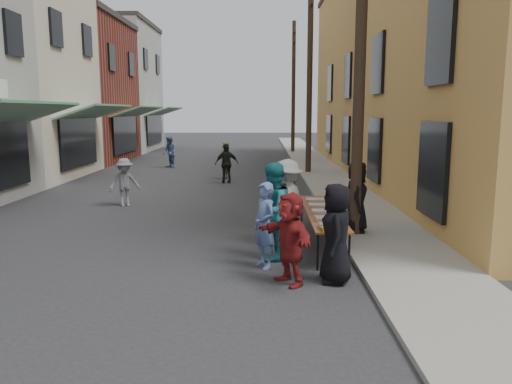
{
  "coord_description": "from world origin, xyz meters",
  "views": [
    {
      "loc": [
        2.13,
        -8.41,
        2.93
      ],
      "look_at": [
        2.01,
        1.61,
        1.3
      ],
      "focal_mm": 35.0,
      "sensor_mm": 36.0,
      "label": 1
    }
  ],
  "objects_px": {
    "utility_pole_near": "(361,39)",
    "utility_pole_far": "(293,88)",
    "utility_pole_mid": "(310,76)",
    "catering_tray_sausage": "(332,226)",
    "server": "(357,197)",
    "guest_front_c": "(272,212)",
    "serving_table": "(322,213)",
    "guest_front_a": "(336,233)"
  },
  "relations": [
    {
      "from": "catering_tray_sausage",
      "to": "guest_front_a",
      "type": "bearing_deg",
      "value": -93.57
    },
    {
      "from": "utility_pole_mid",
      "to": "guest_front_a",
      "type": "distance_m",
      "value": 15.56
    },
    {
      "from": "utility_pole_mid",
      "to": "serving_table",
      "type": "relative_size",
      "value": 2.25
    },
    {
      "from": "catering_tray_sausage",
      "to": "guest_front_c",
      "type": "bearing_deg",
      "value": 157.23
    },
    {
      "from": "guest_front_a",
      "to": "utility_pole_mid",
      "type": "bearing_deg",
      "value": -179.02
    },
    {
      "from": "utility_pole_far",
      "to": "catering_tray_sausage",
      "type": "relative_size",
      "value": 18.0
    },
    {
      "from": "utility_pole_far",
      "to": "guest_front_a",
      "type": "xyz_separation_m",
      "value": [
        -0.9,
        -27.1,
        -3.64
      ]
    },
    {
      "from": "catering_tray_sausage",
      "to": "guest_front_c",
      "type": "distance_m",
      "value": 1.23
    },
    {
      "from": "guest_front_c",
      "to": "server",
      "type": "xyz_separation_m",
      "value": [
        2.02,
        1.93,
        -0.04
      ]
    },
    {
      "from": "catering_tray_sausage",
      "to": "utility_pole_near",
      "type": "bearing_deg",
      "value": 69.35
    },
    {
      "from": "utility_pole_mid",
      "to": "utility_pole_far",
      "type": "relative_size",
      "value": 1.0
    },
    {
      "from": "catering_tray_sausage",
      "to": "serving_table",
      "type": "bearing_deg",
      "value": 90.0
    },
    {
      "from": "guest_front_a",
      "to": "serving_table",
      "type": "bearing_deg",
      "value": -176.83
    },
    {
      "from": "guest_front_c",
      "to": "server",
      "type": "bearing_deg",
      "value": 162.15
    },
    {
      "from": "server",
      "to": "utility_pole_near",
      "type": "bearing_deg",
      "value": 172.61
    },
    {
      "from": "guest_front_a",
      "to": "guest_front_c",
      "type": "distance_m",
      "value": 1.7
    },
    {
      "from": "catering_tray_sausage",
      "to": "server",
      "type": "bearing_deg",
      "value": 69.48
    },
    {
      "from": "serving_table",
      "to": "catering_tray_sausage",
      "type": "xyz_separation_m",
      "value": [
        -0.0,
        -1.65,
        0.08
      ]
    },
    {
      "from": "utility_pole_near",
      "to": "utility_pole_far",
      "type": "bearing_deg",
      "value": 90.0
    },
    {
      "from": "utility_pole_near",
      "to": "serving_table",
      "type": "height_order",
      "value": "utility_pole_near"
    },
    {
      "from": "catering_tray_sausage",
      "to": "server",
      "type": "distance_m",
      "value": 2.56
    },
    {
      "from": "utility_pole_near",
      "to": "guest_front_c",
      "type": "height_order",
      "value": "utility_pole_near"
    },
    {
      "from": "utility_pole_mid",
      "to": "serving_table",
      "type": "distance_m",
      "value": 13.18
    },
    {
      "from": "guest_front_a",
      "to": "catering_tray_sausage",
      "type": "bearing_deg",
      "value": -179.18
    },
    {
      "from": "utility_pole_near",
      "to": "utility_pole_far",
      "type": "relative_size",
      "value": 1.0
    },
    {
      "from": "catering_tray_sausage",
      "to": "guest_front_c",
      "type": "relative_size",
      "value": 0.26
    },
    {
      "from": "utility_pole_mid",
      "to": "server",
      "type": "relative_size",
      "value": 5.4
    },
    {
      "from": "guest_front_c",
      "to": "utility_pole_mid",
      "type": "bearing_deg",
      "value": -159.67
    },
    {
      "from": "utility_pole_far",
      "to": "server",
      "type": "distance_m",
      "value": 24.12
    },
    {
      "from": "utility_pole_far",
      "to": "utility_pole_mid",
      "type": "bearing_deg",
      "value": -90.0
    },
    {
      "from": "guest_front_c",
      "to": "server",
      "type": "relative_size",
      "value": 1.17
    },
    {
      "from": "utility_pole_mid",
      "to": "server",
      "type": "height_order",
      "value": "utility_pole_mid"
    },
    {
      "from": "serving_table",
      "to": "utility_pole_far",
      "type": "bearing_deg",
      "value": 88.03
    },
    {
      "from": "utility_pole_mid",
      "to": "utility_pole_far",
      "type": "distance_m",
      "value": 12.0
    },
    {
      "from": "utility_pole_mid",
      "to": "server",
      "type": "xyz_separation_m",
      "value": [
        0.05,
        -11.85,
        -3.57
      ]
    },
    {
      "from": "utility_pole_far",
      "to": "guest_front_a",
      "type": "distance_m",
      "value": 27.36
    },
    {
      "from": "server",
      "to": "guest_front_a",
      "type": "bearing_deg",
      "value": 174.8
    },
    {
      "from": "catering_tray_sausage",
      "to": "guest_front_a",
      "type": "height_order",
      "value": "guest_front_a"
    },
    {
      "from": "serving_table",
      "to": "server",
      "type": "xyz_separation_m",
      "value": [
        0.9,
        0.75,
        0.22
      ]
    },
    {
      "from": "guest_front_a",
      "to": "server",
      "type": "xyz_separation_m",
      "value": [
        0.95,
        3.25,
        0.07
      ]
    },
    {
      "from": "utility_pole_near",
      "to": "guest_front_a",
      "type": "bearing_deg",
      "value": -106.19
    },
    {
      "from": "catering_tray_sausage",
      "to": "server",
      "type": "height_order",
      "value": "server"
    }
  ]
}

